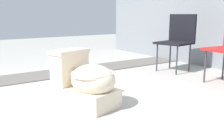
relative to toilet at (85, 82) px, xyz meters
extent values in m
plane|color=#A8A59E|center=(-0.06, -0.15, -0.22)|extent=(14.00, 14.00, 0.00)
cube|color=#605B56|center=(-1.39, 0.35, -0.21)|extent=(0.56, 8.00, 0.01)
cube|color=beige|center=(0.00, 0.00, -0.14)|extent=(0.67, 0.49, 0.17)
ellipsoid|color=beige|center=(0.09, 0.03, 0.04)|extent=(0.52, 0.47, 0.28)
cylinder|color=beige|center=(0.09, 0.03, 0.10)|extent=(0.48, 0.48, 0.03)
cube|color=beige|center=(-0.21, -0.06, 0.10)|extent=(0.27, 0.38, 0.30)
cube|color=beige|center=(-0.21, -0.06, 0.27)|extent=(0.30, 0.41, 0.04)
cylinder|color=silver|center=(-0.23, 0.02, 0.29)|extent=(0.02, 0.02, 0.01)
cube|color=black|center=(-0.59, 1.79, 0.20)|extent=(0.51, 0.51, 0.03)
cube|color=black|center=(-0.62, 1.99, 0.41)|extent=(0.44, 0.11, 0.40)
cylinder|color=#38383D|center=(-0.39, 1.65, -0.02)|extent=(0.02, 0.02, 0.40)
cylinder|color=#38383D|center=(-0.73, 1.59, -0.02)|extent=(0.02, 0.02, 0.40)
cylinder|color=#38383D|center=(-0.45, 1.99, -0.02)|extent=(0.02, 0.02, 0.40)
cylinder|color=#38383D|center=(-0.78, 1.93, -0.02)|extent=(0.02, 0.02, 0.40)
cylinder|color=#38383D|center=(0.09, 1.62, -0.02)|extent=(0.02, 0.02, 0.40)
cylinder|color=#38383D|center=(0.13, 1.96, -0.02)|extent=(0.02, 0.02, 0.40)
camera|label=1|loc=(2.08, -1.11, 0.62)|focal=42.00mm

